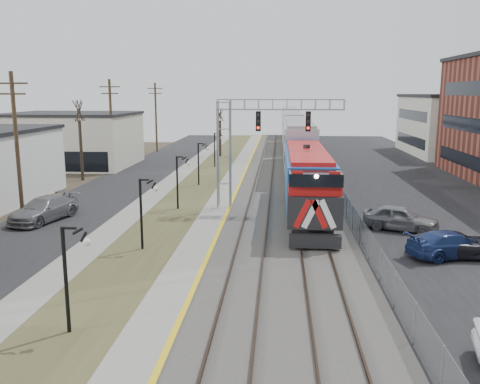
# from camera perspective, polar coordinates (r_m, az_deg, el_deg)

# --- Properties ---
(street_west) EXTENTS (7.00, 120.00, 0.04)m
(street_west) POSITION_cam_1_polar(r_m,az_deg,el_deg) (46.85, -14.33, 0.21)
(street_west) COLOR black
(street_west) RESTS_ON ground
(sidewalk) EXTENTS (2.00, 120.00, 0.08)m
(sidewalk) POSITION_cam_1_polar(r_m,az_deg,el_deg) (45.60, -8.97, 0.16)
(sidewalk) COLOR gray
(sidewalk) RESTS_ON ground
(grass_median) EXTENTS (4.00, 120.00, 0.06)m
(grass_median) POSITION_cam_1_polar(r_m,az_deg,el_deg) (45.01, -5.25, 0.09)
(grass_median) COLOR #434625
(grass_median) RESTS_ON ground
(platform) EXTENTS (2.00, 120.00, 0.24)m
(platform) POSITION_cam_1_polar(r_m,az_deg,el_deg) (44.59, -1.44, 0.15)
(platform) COLOR gray
(platform) RESTS_ON ground
(ballast_bed) EXTENTS (8.00, 120.00, 0.20)m
(ballast_bed) POSITION_cam_1_polar(r_m,az_deg,el_deg) (44.37, 4.99, 0.03)
(ballast_bed) COLOR #595651
(ballast_bed) RESTS_ON ground
(parking_lot) EXTENTS (16.00, 120.00, 0.04)m
(parking_lot) POSITION_cam_1_polar(r_m,az_deg,el_deg) (46.11, 20.07, -0.29)
(parking_lot) COLOR black
(parking_lot) RESTS_ON ground
(platform_edge) EXTENTS (0.24, 120.00, 0.01)m
(platform_edge) POSITION_cam_1_polar(r_m,az_deg,el_deg) (44.49, -0.32, 0.29)
(platform_edge) COLOR gold
(platform_edge) RESTS_ON platform
(track_near) EXTENTS (1.58, 120.00, 0.15)m
(track_near) POSITION_cam_1_polar(r_m,az_deg,el_deg) (44.36, 2.41, 0.29)
(track_near) COLOR #2D2119
(track_near) RESTS_ON ballast_bed
(track_far) EXTENTS (1.58, 120.00, 0.15)m
(track_far) POSITION_cam_1_polar(r_m,az_deg,el_deg) (44.38, 6.93, 0.22)
(track_far) COLOR #2D2119
(track_far) RESTS_ON ballast_bed
(train) EXTENTS (3.00, 85.85, 5.33)m
(train) POSITION_cam_1_polar(r_m,az_deg,el_deg) (71.30, 6.05, 6.47)
(train) COLOR #1453A2
(train) RESTS_ON ground
(signal_gantry) EXTENTS (9.00, 1.07, 8.15)m
(signal_gantry) POSITION_cam_1_polar(r_m,az_deg,el_deg) (36.74, 0.86, 6.42)
(signal_gantry) COLOR gray
(signal_gantry) RESTS_ON ground
(lampposts) EXTENTS (0.14, 62.14, 4.00)m
(lampposts) POSITION_cam_1_polar(r_m,az_deg,el_deg) (28.63, -10.88, -2.40)
(lampposts) COLOR black
(lampposts) RESTS_ON ground
(utility_poles) EXTENTS (0.28, 80.28, 10.00)m
(utility_poles) POSITION_cam_1_polar(r_m,az_deg,el_deg) (38.24, -23.76, 4.78)
(utility_poles) COLOR #4C3823
(utility_poles) RESTS_ON ground
(fence) EXTENTS (0.04, 120.00, 1.60)m
(fence) POSITION_cam_1_polar(r_m,az_deg,el_deg) (44.49, 10.42, 0.83)
(fence) COLOR gray
(fence) RESTS_ON ground
(bare_trees) EXTENTS (12.30, 42.30, 5.95)m
(bare_trees) POSITION_cam_1_polar(r_m,az_deg,el_deg) (50.48, -14.32, 4.06)
(bare_trees) COLOR #382D23
(bare_trees) RESTS_ON ground
(car_lot_c) EXTENTS (4.77, 2.28, 1.31)m
(car_lot_c) POSITION_cam_1_polar(r_m,az_deg,el_deg) (29.30, 23.32, -5.53)
(car_lot_c) COLOR black
(car_lot_c) RESTS_ON ground
(car_lot_d) EXTENTS (5.16, 3.44, 1.39)m
(car_lot_d) POSITION_cam_1_polar(r_m,az_deg,el_deg) (29.08, 22.60, -5.51)
(car_lot_d) COLOR navy
(car_lot_d) RESTS_ON ground
(car_lot_e) EXTENTS (4.98, 3.54, 1.57)m
(car_lot_e) POSITION_cam_1_polar(r_m,az_deg,el_deg) (33.55, 17.58, -2.87)
(car_lot_e) COLOR slate
(car_lot_e) RESTS_ON ground
(car_street_b) EXTENTS (3.57, 5.94, 1.61)m
(car_street_b) POSITION_cam_1_polar(r_m,az_deg,el_deg) (36.80, -21.16, -1.87)
(car_street_b) COLOR slate
(car_street_b) RESTS_ON ground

